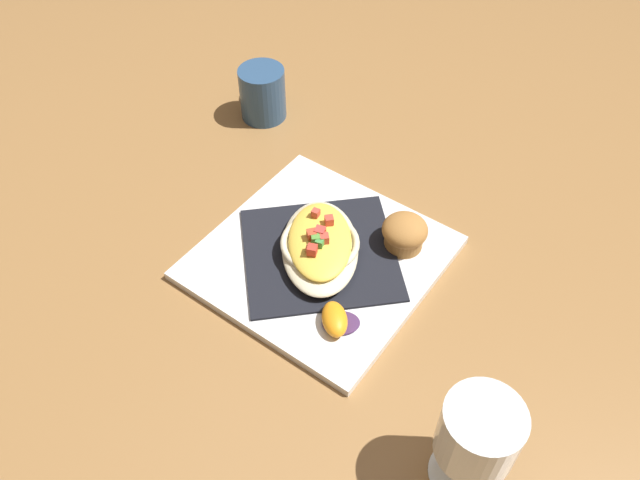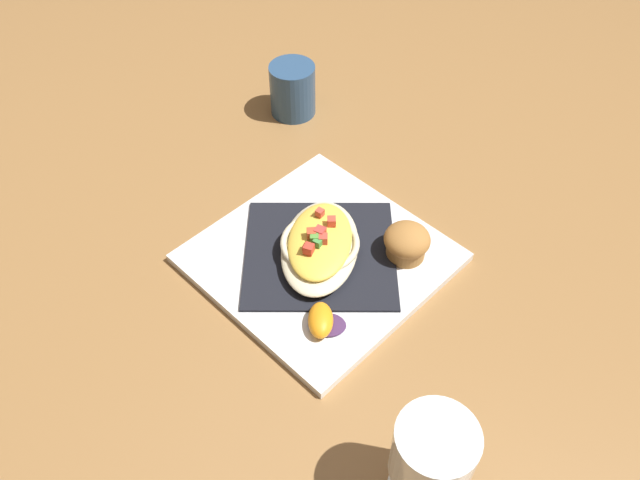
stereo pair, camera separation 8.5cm
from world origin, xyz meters
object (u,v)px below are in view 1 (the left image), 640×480
object	(u,v)px
gratin_dish	(320,244)
muffin	(405,233)
orange_garnish	(336,320)
stemmed_glass	(478,437)
square_plate	(320,258)
coffee_mug	(263,95)

from	to	relation	value
gratin_dish	muffin	xyz separation A→B (m)	(0.07, -0.09, 0.00)
gratin_dish	muffin	world-z (taller)	gratin_dish
orange_garnish	stemmed_glass	distance (m)	0.24
square_plate	stemmed_glass	size ratio (longest dim) A/B	2.21
gratin_dish	orange_garnish	size ratio (longest dim) A/B	3.06
orange_garnish	muffin	bearing A→B (deg)	-7.24
gratin_dish	stemmed_glass	world-z (taller)	stemmed_glass
muffin	orange_garnish	world-z (taller)	muffin
orange_garnish	coffee_mug	world-z (taller)	coffee_mug
square_plate	stemmed_glass	xyz separation A→B (m)	(-0.19, -0.28, 0.08)
square_plate	orange_garnish	world-z (taller)	orange_garnish
gratin_dish	muffin	bearing A→B (deg)	-52.67
orange_garnish	coffee_mug	xyz separation A→B (m)	(0.34, 0.31, 0.02)
square_plate	coffee_mug	size ratio (longest dim) A/B	3.00
square_plate	gratin_dish	size ratio (longest dim) A/B	1.49
square_plate	muffin	distance (m)	0.12
gratin_dish	stemmed_glass	xyz separation A→B (m)	(-0.19, -0.28, 0.06)
orange_garnish	gratin_dish	bearing A→B (deg)	38.15
gratin_dish	orange_garnish	distance (m)	0.12
square_plate	orange_garnish	distance (m)	0.12
orange_garnish	stemmed_glass	bearing A→B (deg)	-115.65
muffin	orange_garnish	xyz separation A→B (m)	(-0.16, 0.02, -0.01)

